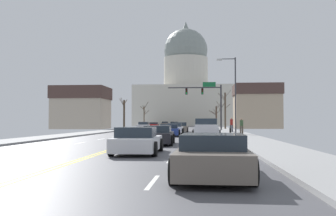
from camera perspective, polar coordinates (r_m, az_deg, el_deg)
name	(u,v)px	position (r m, az deg, el deg)	size (l,w,h in m)	color
ground	(156,135)	(38.85, -1.87, -4.15)	(20.00, 180.00, 0.20)	#4C4C51
signal_gantry	(206,96)	(55.38, 5.83, 1.84)	(7.91, 0.41, 7.07)	#28282D
street_lamp_right	(233,89)	(38.89, 9.89, 2.88)	(1.97, 0.24, 7.88)	#333338
capitol_building	(186,89)	(114.85, 2.73, 2.92)	(30.03, 19.27, 32.16)	beige
sedan_near_00	(180,127)	(50.41, 1.91, -2.98)	(2.15, 4.49, 1.30)	#6B6056
sedan_near_01	(175,129)	(43.15, 1.07, -3.18)	(1.96, 4.54, 1.21)	silver
sedan_near_02	(169,130)	(36.78, 0.22, -3.43)	(2.21, 4.60, 1.17)	navy
pickup_truck_near_03	(206,130)	(31.24, 5.83, -3.34)	(2.22, 5.22, 1.70)	silver
sedan_near_04	(158,135)	(23.94, -1.52, -4.21)	(2.11, 4.55, 1.20)	black
sedan_near_05	(137,141)	(17.33, -4.68, -5.09)	(2.13, 4.39, 1.23)	silver
sedan_near_06	(212,156)	(10.29, 6.76, -7.28)	(2.13, 4.63, 1.17)	#6B6056
sedan_oncoming_00	(143,126)	(65.50, -3.77, -2.73)	(2.02, 4.22, 1.29)	silver
sedan_oncoming_01	(154,125)	(78.46, -2.22, -2.63)	(2.03, 4.49, 1.18)	#B71414
sedan_oncoming_02	(174,124)	(91.70, 0.94, -2.52)	(2.17, 4.38, 1.25)	black
sedan_oncoming_03	(165,124)	(103.11, -0.48, -2.46)	(2.06, 4.46, 1.25)	#6B6056
flank_building_00	(82,108)	(71.66, -13.04, 0.07)	(9.73, 8.24, 7.81)	#B2A38E
flank_building_01	(257,106)	(74.63, 13.38, 0.28)	(8.85, 7.91, 8.55)	tan
bare_tree_00	(216,116)	(82.85, 7.35, -1.18)	(2.82, 2.59, 4.99)	#423328
bare_tree_01	(124,114)	(63.02, -6.71, -0.85)	(0.95, 2.11, 5.21)	#4C3D2D
bare_tree_02	(221,114)	(75.04, 8.06, -0.85)	(1.88, 1.44, 5.29)	#4C3D2D
bare_tree_03	(144,115)	(87.30, -3.65, -1.01)	(2.12, 1.63, 5.79)	#4C3D2D
bare_tree_04	(225,110)	(64.78, 8.70, -0.28)	(2.32, 1.15, 6.68)	#4C3D2D
pedestrian_00	(242,125)	(38.35, 11.15, -2.59)	(0.35, 0.34, 1.65)	#4C4238
pedestrian_01	(231,124)	(46.00, 9.65, -2.40)	(0.35, 0.34, 1.77)	#33333D
bicycle_parked	(230,130)	(40.51, 9.47, -3.37)	(0.12, 1.77, 0.85)	black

